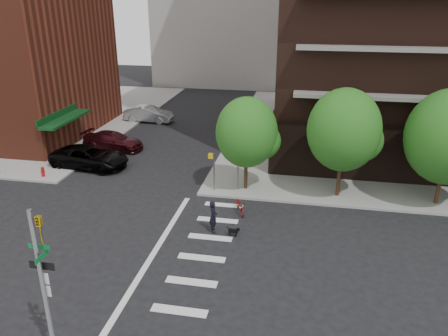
# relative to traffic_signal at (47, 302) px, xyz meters

# --- Properties ---
(ground) EXTENTS (120.00, 120.00, 0.00)m
(ground) POSITION_rel_traffic_signal_xyz_m (0.47, 7.49, -2.70)
(ground) COLOR black
(ground) RESTS_ON ground
(sidewalk_ne) EXTENTS (39.00, 33.00, 0.15)m
(sidewalk_ne) POSITION_rel_traffic_signal_xyz_m (20.97, 30.99, -2.62)
(sidewalk_ne) COLOR gray
(sidewalk_ne) RESTS_ON ground
(sidewalk_nw) EXTENTS (31.00, 33.00, 0.15)m
(sidewalk_nw) POSITION_rel_traffic_signal_xyz_m (-24.03, 30.99, -2.62)
(sidewalk_nw) COLOR gray
(sidewalk_nw) RESTS_ON ground
(crosswalk) EXTENTS (3.85, 13.00, 0.01)m
(crosswalk) POSITION_rel_traffic_signal_xyz_m (2.68, 7.49, -2.69)
(crosswalk) COLOR silver
(crosswalk) RESTS_ON ground
(tree_a) EXTENTS (4.00, 4.00, 5.90)m
(tree_a) POSITION_rel_traffic_signal_xyz_m (4.47, 15.99, 1.35)
(tree_a) COLOR #301E11
(tree_a) RESTS_ON sidewalk_ne
(tree_b) EXTENTS (4.50, 4.50, 6.65)m
(tree_b) POSITION_rel_traffic_signal_xyz_m (10.47, 15.99, 1.85)
(tree_b) COLOR #301E11
(tree_b) RESTS_ON sidewalk_ne
(traffic_signal) EXTENTS (0.90, 0.75, 6.00)m
(traffic_signal) POSITION_rel_traffic_signal_xyz_m (0.00, 0.00, 0.00)
(traffic_signal) COLOR slate
(traffic_signal) RESTS_ON sidewalk_s
(pedestrian_signal) EXTENTS (2.18, 0.67, 2.60)m
(pedestrian_signal) POSITION_rel_traffic_signal_xyz_m (2.79, 15.42, -0.84)
(pedestrian_signal) COLOR slate
(pedestrian_signal) RESTS_ON sidewalk_ne
(fire_hydrant) EXTENTS (0.24, 0.24, 0.73)m
(fire_hydrant) POSITION_rel_traffic_signal_xyz_m (-10.03, 15.29, -2.15)
(fire_hydrant) COLOR #A50C0C
(fire_hydrant) RESTS_ON sidewalk_nw
(parked_car_black) EXTENTS (3.32, 6.17, 1.64)m
(parked_car_black) POSITION_rel_traffic_signal_xyz_m (-7.73, 17.93, -1.88)
(parked_car_black) COLOR black
(parked_car_black) RESTS_ON ground
(parked_car_maroon) EXTENTS (2.59, 5.35, 1.50)m
(parked_car_maroon) POSITION_rel_traffic_signal_xyz_m (-7.73, 22.15, -1.95)
(parked_car_maroon) COLOR #3A0F14
(parked_car_maroon) RESTS_ON ground
(parked_car_silver) EXTENTS (1.89, 5.05, 1.65)m
(parked_car_silver) POSITION_rel_traffic_signal_xyz_m (-7.73, 30.92, -1.88)
(parked_car_silver) COLOR #929599
(parked_car_silver) RESTS_ON ground
(scooter) EXTENTS (1.25, 1.89, 0.94)m
(scooter) POSITION_rel_traffic_signal_xyz_m (4.62, 12.70, -2.23)
(scooter) COLOR maroon
(scooter) RESTS_ON ground
(dog_walker) EXTENTS (0.79, 0.67, 1.85)m
(dog_walker) POSITION_rel_traffic_signal_xyz_m (3.49, 10.19, -1.78)
(dog_walker) COLOR black
(dog_walker) RESTS_ON ground
(dog) EXTENTS (0.62, 0.20, 0.52)m
(dog) POSITION_rel_traffic_signal_xyz_m (4.69, 9.88, -2.37)
(dog) COLOR black
(dog) RESTS_ON ground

